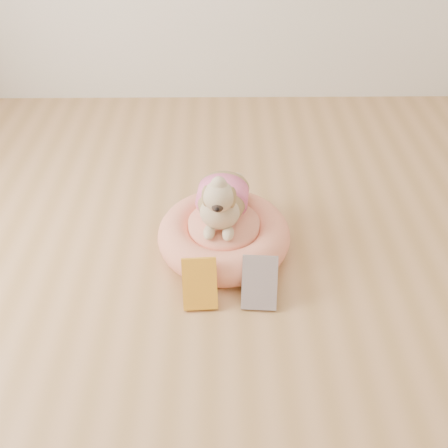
{
  "coord_description": "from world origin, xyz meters",
  "views": [
    {
      "loc": [
        0.04,
        -1.07,
        1.58
      ],
      "look_at": [
        0.06,
        0.61,
        0.18
      ],
      "focal_mm": 40.0,
      "sensor_mm": 36.0,
      "label": 1
    }
  ],
  "objects_px": {
    "pet_bed": "(224,235)",
    "book_yellow": "(200,284)",
    "dog": "(221,190)",
    "book_white": "(259,283)"
  },
  "relations": [
    {
      "from": "pet_bed",
      "to": "book_yellow",
      "type": "relative_size",
      "value": 2.85
    },
    {
      "from": "dog",
      "to": "book_yellow",
      "type": "xyz_separation_m",
      "value": [
        -0.09,
        -0.36,
        -0.21
      ]
    },
    {
      "from": "dog",
      "to": "book_white",
      "type": "xyz_separation_m",
      "value": [
        0.15,
        -0.35,
        -0.21
      ]
    },
    {
      "from": "book_white",
      "to": "dog",
      "type": "bearing_deg",
      "value": 117.34
    },
    {
      "from": "dog",
      "to": "book_yellow",
      "type": "distance_m",
      "value": 0.42
    },
    {
      "from": "dog",
      "to": "book_yellow",
      "type": "relative_size",
      "value": 1.92
    },
    {
      "from": "pet_bed",
      "to": "dog",
      "type": "distance_m",
      "value": 0.23
    },
    {
      "from": "dog",
      "to": "book_white",
      "type": "distance_m",
      "value": 0.44
    },
    {
      "from": "pet_bed",
      "to": "dog",
      "type": "xyz_separation_m",
      "value": [
        -0.01,
        0.03,
        0.23
      ]
    },
    {
      "from": "book_yellow",
      "to": "book_white",
      "type": "distance_m",
      "value": 0.24
    }
  ]
}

